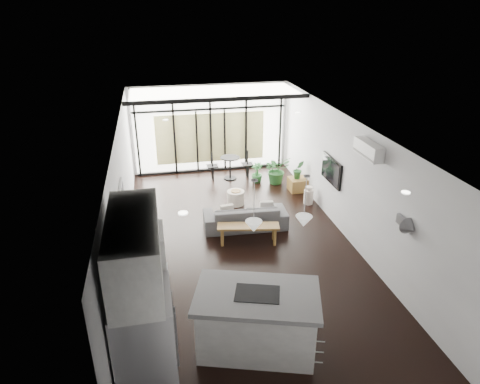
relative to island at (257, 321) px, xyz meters
name	(u,v)px	position (x,y,z in m)	size (l,w,h in m)	color
floor	(243,247)	(0.42, 3.03, -0.53)	(5.00, 10.00, 0.00)	black
ceiling	(243,128)	(0.42, 3.03, 2.27)	(5.00, 10.00, 0.00)	silver
wall_left	(123,202)	(-2.08, 3.03, 0.87)	(0.02, 10.00, 2.80)	silver
wall_right	(351,182)	(2.92, 3.03, 0.87)	(0.02, 10.00, 2.80)	silver
wall_back	(210,128)	(0.42, 8.03, 0.87)	(5.00, 0.02, 2.80)	silver
wall_front	(337,373)	(0.42, -1.97, 0.87)	(5.00, 0.02, 2.80)	silver
glazing	(211,129)	(0.42, 7.91, 0.87)	(5.00, 0.20, 2.80)	black
skylight	(214,91)	(0.42, 7.03, 2.24)	(4.70, 1.90, 0.06)	silver
neighbour_building	(211,138)	(0.42, 7.98, 0.57)	(3.50, 0.02, 1.60)	#F6EE9B
island	(257,321)	(0.00, 0.00, 0.00)	(1.92, 1.14, 1.05)	white
cooktop	(257,293)	(0.00, 0.00, 0.53)	(0.68, 0.45, 0.01)	black
fridge	(147,355)	(-1.68, -0.82, 0.43)	(0.74, 0.93, 1.91)	gray
appliance_column	(148,302)	(-1.63, -0.02, 0.64)	(0.60, 0.63, 2.33)	white
upper_cabinets	(135,249)	(-1.70, -0.47, 1.82)	(0.62, 1.75, 0.86)	white
pendant_left	(254,226)	(0.02, 0.38, 1.49)	(0.26, 0.26, 0.18)	silver
pendant_right	(304,221)	(0.82, 0.38, 1.49)	(0.26, 0.26, 0.18)	silver
sofa	(245,212)	(0.68, 3.96, -0.13)	(2.04, 0.59, 0.80)	#48484A
console_bench	(248,234)	(0.59, 3.20, -0.30)	(1.41, 0.35, 0.45)	brown
pouf	(236,198)	(0.70, 5.28, -0.34)	(0.48, 0.48, 0.38)	silver
crate	(298,184)	(2.67, 5.81, -0.34)	(0.50, 0.50, 0.38)	brown
plant_tall	(277,173)	(2.22, 6.48, -0.19)	(0.78, 0.87, 0.68)	#265F2A
plant_med	(257,177)	(1.64, 6.66, -0.35)	(0.35, 0.62, 0.35)	#265F2A
plant_crate	(298,174)	(2.67, 5.81, -0.02)	(0.31, 0.57, 0.25)	#265F2A
milk_can	(309,195)	(2.67, 4.89, -0.27)	(0.26, 0.26, 0.51)	beige
bistro_set	(230,168)	(0.89, 7.11, -0.17)	(1.46, 0.59, 0.70)	black
tv	(331,170)	(2.88, 4.03, 0.77)	(0.05, 1.10, 0.65)	black
ac_unit	(368,149)	(2.80, 2.23, 1.92)	(0.22, 0.90, 0.30)	white
framed_art	(123,205)	(-2.05, 2.53, 1.02)	(0.04, 0.70, 0.90)	black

